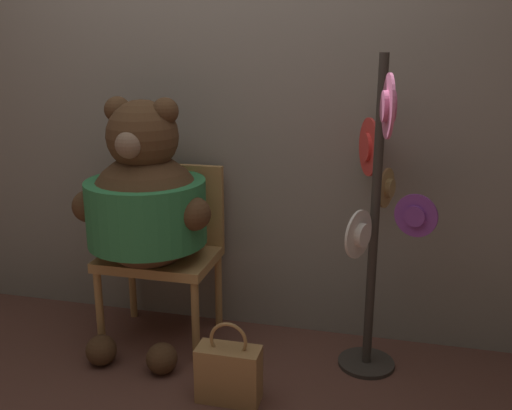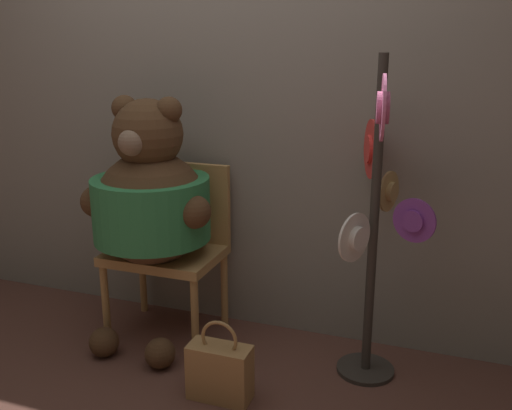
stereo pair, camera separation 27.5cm
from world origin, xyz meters
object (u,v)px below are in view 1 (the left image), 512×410
Objects in this scene: chair at (164,242)px; hat_display_rack at (376,214)px; handbag_on_ground at (229,373)px; teddy_bear at (146,204)px.

chair is 1.15m from hat_display_rack.
teddy_bear is at bearing 144.15° from handbag_on_ground.
teddy_bear is 0.92m from handbag_on_ground.
handbag_on_ground is at bearing -144.31° from hat_display_rack.
chair is 0.29m from teddy_bear.
handbag_on_ground is (-0.59, -0.43, -0.66)m from hat_display_rack.
hat_display_rack is (1.11, -0.12, 0.27)m from chair.
handbag_on_ground is (0.52, -0.54, -0.39)m from chair.
hat_display_rack reaches higher than handbag_on_ground.
teddy_bear reaches higher than handbag_on_ground.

